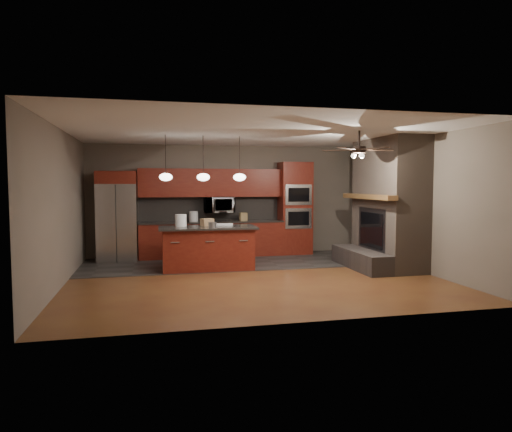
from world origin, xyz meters
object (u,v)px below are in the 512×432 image
object	(u,v)px
paint_can	(213,225)
counter_box	(243,217)
kitchen_island	(208,248)
cardboard_box	(207,222)
refrigerator	(117,216)
white_bucket	(181,220)
microwave	(219,205)
oven_tower	(295,208)
counter_bucket	(194,216)
paint_tray	(224,225)

from	to	relation	value
paint_can	counter_box	world-z (taller)	counter_box
paint_can	counter_box	xyz separation A→B (m)	(1.03, 1.89, 0.02)
kitchen_island	cardboard_box	distance (m)	0.56
refrigerator	paint_can	bearing A→B (deg)	-42.58
white_bucket	microwave	bearing A→B (deg)	56.38
microwave	refrigerator	world-z (taller)	refrigerator
refrigerator	kitchen_island	world-z (taller)	refrigerator
oven_tower	cardboard_box	xyz separation A→B (m)	(-2.47, -1.53, -0.19)
refrigerator	kitchen_island	bearing A→B (deg)	-39.54
paint_can	cardboard_box	bearing A→B (deg)	98.57
microwave	refrigerator	size ratio (longest dim) A/B	0.34
oven_tower	counter_box	xyz separation A→B (m)	(-1.38, -0.04, -0.19)
white_bucket	counter_bucket	bearing A→B (deg)	75.14
oven_tower	counter_bucket	distance (m)	2.63
cardboard_box	counter_box	bearing A→B (deg)	31.45
oven_tower	cardboard_box	size ratio (longest dim) A/B	9.57
white_bucket	paint_tray	world-z (taller)	white_bucket
oven_tower	paint_can	distance (m)	3.10
kitchen_island	counter_box	xyz separation A→B (m)	(1.10, 1.64, 0.53)
paint_tray	counter_box	xyz separation A→B (m)	(0.74, 1.51, 0.06)
oven_tower	counter_bucket	bearing A→B (deg)	179.84
refrigerator	counter_bucket	xyz separation A→B (m)	(1.81, 0.08, -0.04)
kitchen_island	white_bucket	world-z (taller)	white_bucket
oven_tower	kitchen_island	xyz separation A→B (m)	(-2.48, -1.68, -0.73)
cardboard_box	white_bucket	bearing A→B (deg)	158.47
kitchen_island	cardboard_box	world-z (taller)	cardboard_box
microwave	kitchen_island	world-z (taller)	microwave
paint_can	cardboard_box	xyz separation A→B (m)	(-0.06, 0.40, 0.02)
paint_can	counter_box	bearing A→B (deg)	61.38
microwave	kitchen_island	size ratio (longest dim) A/B	0.36
refrigerator	counter_bucket	bearing A→B (deg)	2.57
paint_tray	counter_bucket	bearing A→B (deg)	119.15
refrigerator	paint_tray	size ratio (longest dim) A/B	5.39
paint_tray	oven_tower	bearing A→B (deg)	47.38
paint_tray	paint_can	bearing A→B (deg)	-116.21
white_bucket	cardboard_box	bearing A→B (deg)	0.69
cardboard_box	paint_tray	bearing A→B (deg)	-26.04
microwave	oven_tower	bearing A→B (deg)	-1.66
white_bucket	oven_tower	bearing A→B (deg)	26.82
microwave	paint_can	bearing A→B (deg)	-102.36
cardboard_box	counter_bucket	distance (m)	1.54
paint_can	paint_tray	xyz separation A→B (m)	(0.29, 0.38, -0.04)
kitchen_island	cardboard_box	size ratio (longest dim) A/B	8.27
microwave	counter_box	size ratio (longest dim) A/B	3.66
refrigerator	kitchen_island	size ratio (longest dim) A/B	1.03
microwave	white_bucket	distance (m)	1.93
kitchen_island	cardboard_box	bearing A→B (deg)	87.35
kitchen_island	counter_bucket	size ratio (longest dim) A/B	8.26
cardboard_box	paint_can	bearing A→B (deg)	-103.65
paint_tray	counter_bucket	distance (m)	1.64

